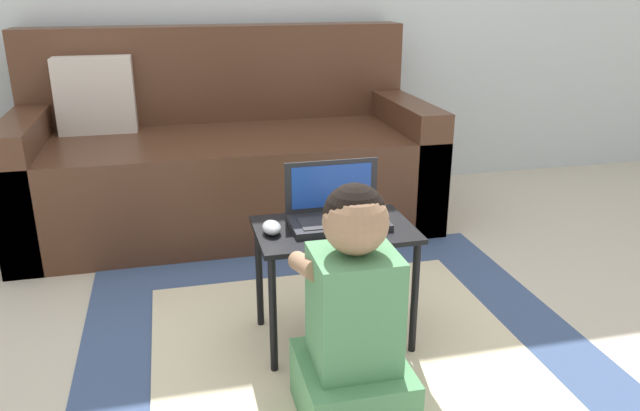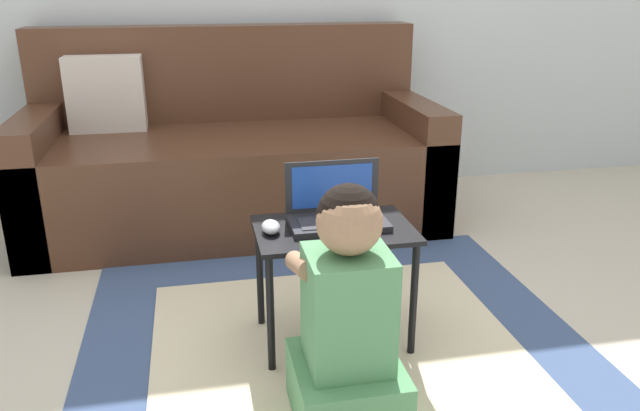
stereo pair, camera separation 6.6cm
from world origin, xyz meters
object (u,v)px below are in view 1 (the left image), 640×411
at_px(couch, 225,159).
at_px(computer_mouse, 272,227).
at_px(laptop, 337,213).
at_px(person_seated, 353,324).
at_px(laptop_desk, 334,245).

relative_size(couch, computer_mouse, 21.43).
distance_m(laptop, person_seated, 0.47).
bearing_deg(person_seated, laptop_desk, 82.09).
xyz_separation_m(computer_mouse, person_seated, (0.15, -0.41, -0.13)).
distance_m(laptop_desk, laptop, 0.10).
bearing_deg(person_seated, couch, 96.17).
distance_m(couch, laptop_desk, 1.26).
distance_m(laptop, computer_mouse, 0.22).
relative_size(laptop, computer_mouse, 3.44).
height_order(computer_mouse, person_seated, person_seated).
relative_size(computer_mouse, person_seated, 0.13).
bearing_deg(person_seated, laptop, 80.61).
distance_m(couch, laptop, 1.24).
bearing_deg(laptop_desk, computer_mouse, -179.71).
height_order(laptop_desk, laptop, laptop).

